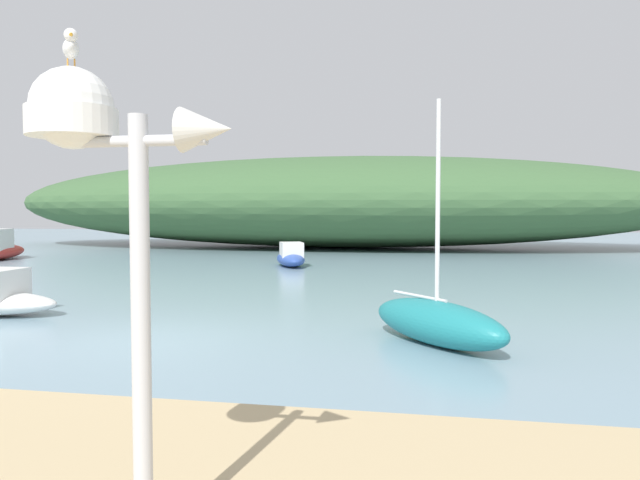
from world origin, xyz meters
The scene contains 6 objects.
ground_plane centered at (0.00, 0.00, 0.00)m, with size 120.00×120.00×0.00m, color #7A99A8.
distant_hill centered at (-0.70, 28.26, 2.91)m, with size 44.74×15.11×5.82m, color #3D6038.
mast_structure centered at (3.02, -6.30, 2.71)m, with size 1.31×0.55×3.02m.
seagull_on_radar centered at (2.87, -6.31, 3.34)m, with size 0.21×0.27×0.21m.
motorboat_inner_mooring centered at (-0.65, 14.39, 0.40)m, with size 2.16×3.28×1.03m.
sailboat_far_right centered at (5.20, 0.72, 0.41)m, with size 2.80×3.02×4.25m.
Camera 1 is at (5.04, -9.63, 2.33)m, focal length 32.95 mm.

